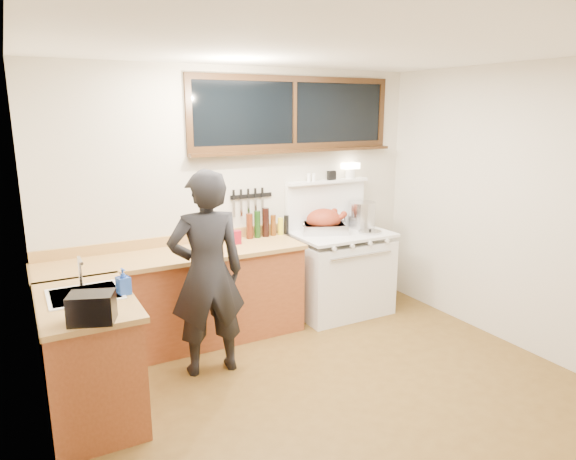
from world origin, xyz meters
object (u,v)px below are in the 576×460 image
man (207,274)px  cutting_board (204,246)px  roast_turkey (324,223)px  vintage_stove (340,271)px

man → cutting_board: 0.58m
man → roast_turkey: bearing=23.0°
vintage_stove → man: man is taller
cutting_board → vintage_stove: bearing=1.0°
vintage_stove → roast_turkey: (-0.16, 0.09, 0.54)m
man → roast_turkey: (1.56, 0.66, 0.14)m
cutting_board → roast_turkey: roast_turkey is taller
vintage_stove → cutting_board: bearing=-179.0°
cutting_board → man: bearing=-107.4°
man → roast_turkey: 1.69m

